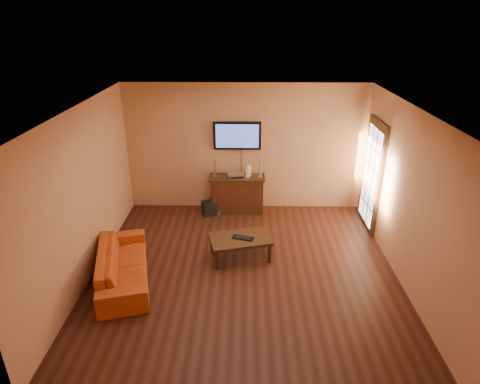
{
  "coord_description": "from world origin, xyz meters",
  "views": [
    {
      "loc": [
        0.02,
        -5.55,
        3.95
      ],
      "look_at": [
        -0.08,
        0.8,
        1.1
      ],
      "focal_mm": 30.0,
      "sensor_mm": 36.0,
      "label": 1
    }
  ],
  "objects_px": {
    "speaker_right": "(261,170)",
    "speaker_left": "(215,169)",
    "media_console": "(237,194)",
    "coffee_table": "(240,240)",
    "keyboard": "(243,238)",
    "sofa": "(122,260)",
    "subwoofer": "(209,208)",
    "bottle": "(219,216)",
    "television": "(237,136)",
    "av_receiver": "(236,176)",
    "game_console": "(249,172)"
  },
  "relations": [
    {
      "from": "sofa",
      "to": "av_receiver",
      "type": "distance_m",
      "value": 3.05
    },
    {
      "from": "subwoofer",
      "to": "game_console",
      "type": "bearing_deg",
      "value": -8.58
    },
    {
      "from": "coffee_table",
      "to": "keyboard",
      "type": "relative_size",
      "value": 2.91
    },
    {
      "from": "media_console",
      "to": "subwoofer",
      "type": "height_order",
      "value": "media_console"
    },
    {
      "from": "television",
      "to": "subwoofer",
      "type": "distance_m",
      "value": 1.65
    },
    {
      "from": "speaker_left",
      "to": "av_receiver",
      "type": "relative_size",
      "value": 1.02
    },
    {
      "from": "speaker_left",
      "to": "speaker_right",
      "type": "bearing_deg",
      "value": -1.8
    },
    {
      "from": "sofa",
      "to": "game_console",
      "type": "xyz_separation_m",
      "value": [
        2.01,
        2.51,
        0.54
      ]
    },
    {
      "from": "coffee_table",
      "to": "keyboard",
      "type": "distance_m",
      "value": 0.08
    },
    {
      "from": "television",
      "to": "keyboard",
      "type": "height_order",
      "value": "television"
    },
    {
      "from": "sofa",
      "to": "coffee_table",
      "type": "bearing_deg",
      "value": -85.35
    },
    {
      "from": "subwoofer",
      "to": "media_console",
      "type": "bearing_deg",
      "value": -4.8
    },
    {
      "from": "television",
      "to": "keyboard",
      "type": "bearing_deg",
      "value": -86.05
    },
    {
      "from": "media_console",
      "to": "subwoofer",
      "type": "distance_m",
      "value": 0.67
    },
    {
      "from": "speaker_left",
      "to": "game_console",
      "type": "xyz_separation_m",
      "value": [
        0.7,
        -0.02,
        -0.04
      ]
    },
    {
      "from": "television",
      "to": "coffee_table",
      "type": "distance_m",
      "value": 2.4
    },
    {
      "from": "television",
      "to": "keyboard",
      "type": "xyz_separation_m",
      "value": [
        0.14,
        -2.04,
        -1.22
      ]
    },
    {
      "from": "game_console",
      "to": "subwoofer",
      "type": "height_order",
      "value": "game_console"
    },
    {
      "from": "bottle",
      "to": "speaker_left",
      "type": "bearing_deg",
      "value": 101.11
    },
    {
      "from": "speaker_right",
      "to": "speaker_left",
      "type": "bearing_deg",
      "value": 178.2
    },
    {
      "from": "coffee_table",
      "to": "bottle",
      "type": "height_order",
      "value": "coffee_table"
    },
    {
      "from": "media_console",
      "to": "keyboard",
      "type": "distance_m",
      "value": 1.87
    },
    {
      "from": "sofa",
      "to": "speaker_left",
      "type": "bearing_deg",
      "value": -42.06
    },
    {
      "from": "keyboard",
      "to": "subwoofer",
      "type": "bearing_deg",
      "value": 113.61
    },
    {
      "from": "television",
      "to": "av_receiver",
      "type": "distance_m",
      "value": 0.83
    },
    {
      "from": "television",
      "to": "sofa",
      "type": "xyz_separation_m",
      "value": [
        -1.77,
        -2.69,
        -1.27
      ]
    },
    {
      "from": "media_console",
      "to": "sofa",
      "type": "distance_m",
      "value": 3.06
    },
    {
      "from": "media_console",
      "to": "game_console",
      "type": "bearing_deg",
      "value": 2.57
    },
    {
      "from": "subwoofer",
      "to": "bottle",
      "type": "distance_m",
      "value": 0.36
    },
    {
      "from": "media_console",
      "to": "coffee_table",
      "type": "distance_m",
      "value": 1.85
    },
    {
      "from": "television",
      "to": "speaker_left",
      "type": "height_order",
      "value": "television"
    },
    {
      "from": "sofa",
      "to": "subwoofer",
      "type": "height_order",
      "value": "sofa"
    },
    {
      "from": "keyboard",
      "to": "av_receiver",
      "type": "bearing_deg",
      "value": 95.16
    },
    {
      "from": "speaker_left",
      "to": "game_console",
      "type": "relative_size",
      "value": 1.5
    },
    {
      "from": "speaker_left",
      "to": "game_console",
      "type": "height_order",
      "value": "speaker_left"
    },
    {
      "from": "coffee_table",
      "to": "sofa",
      "type": "height_order",
      "value": "sofa"
    },
    {
      "from": "subwoofer",
      "to": "keyboard",
      "type": "xyz_separation_m",
      "value": [
        0.74,
        -1.69,
        0.27
      ]
    },
    {
      "from": "speaker_right",
      "to": "av_receiver",
      "type": "height_order",
      "value": "speaker_right"
    },
    {
      "from": "bottle",
      "to": "subwoofer",
      "type": "bearing_deg",
      "value": 129.88
    },
    {
      "from": "speaker_left",
      "to": "speaker_right",
      "type": "relative_size",
      "value": 0.99
    },
    {
      "from": "av_receiver",
      "to": "game_console",
      "type": "bearing_deg",
      "value": 2.22
    },
    {
      "from": "sofa",
      "to": "television",
      "type": "bearing_deg",
      "value": -48.18
    },
    {
      "from": "game_console",
      "to": "bottle",
      "type": "distance_m",
      "value": 1.12
    },
    {
      "from": "media_console",
      "to": "television",
      "type": "distance_m",
      "value": 1.25
    },
    {
      "from": "sofa",
      "to": "subwoofer",
      "type": "xyz_separation_m",
      "value": [
        1.17,
        2.33,
        -0.23
      ]
    },
    {
      "from": "speaker_left",
      "to": "av_receiver",
      "type": "bearing_deg",
      "value": -9.96
    },
    {
      "from": "sofa",
      "to": "bottle",
      "type": "relative_size",
      "value": 9.65
    },
    {
      "from": "coffee_table",
      "to": "game_console",
      "type": "distance_m",
      "value": 1.94
    },
    {
      "from": "keyboard",
      "to": "media_console",
      "type": "bearing_deg",
      "value": 94.34
    },
    {
      "from": "media_console",
      "to": "coffee_table",
      "type": "relative_size",
      "value": 1.01
    }
  ]
}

